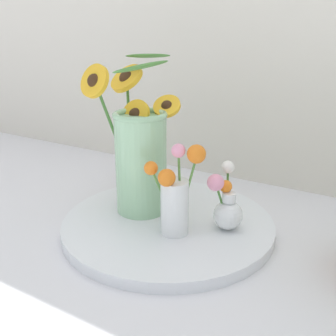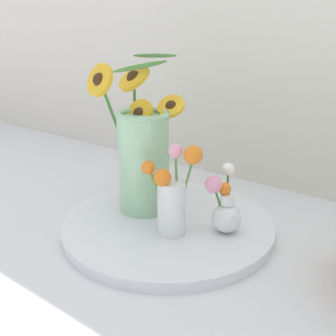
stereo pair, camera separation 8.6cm
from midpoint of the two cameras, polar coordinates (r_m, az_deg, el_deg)
The scene contains 5 objects.
ground_plane at distance 0.89m, azimuth 2.87°, elevation -10.04°, with size 6.00×6.00×0.00m, color silver.
serving_tray at distance 0.92m, azimuth 2.72°, elevation -8.19°, with size 0.48×0.48×0.02m.
mason_jar_sunflowers at distance 0.92m, azimuth -1.02°, elevation 2.29°, with size 0.25×0.24×0.36m.
vase_small_center at distance 0.82m, azimuth 3.62°, elevation -4.12°, with size 0.11×0.08×0.20m.
vase_bulb_right at distance 0.85m, azimuth 11.14°, elevation -5.80°, with size 0.07×0.09×0.14m.
Camera 2 is at (0.46, -0.62, 0.44)m, focal length 42.00 mm.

